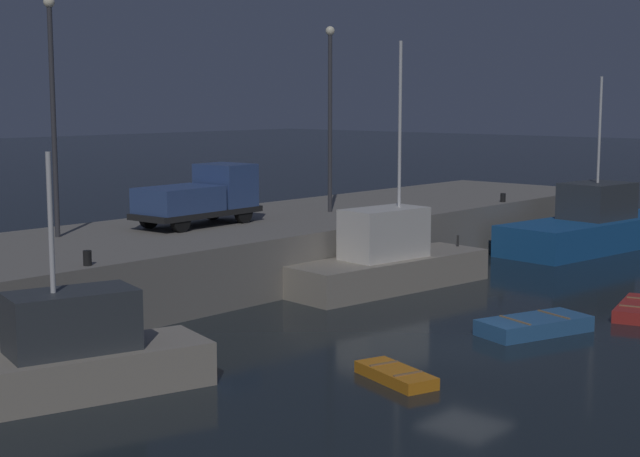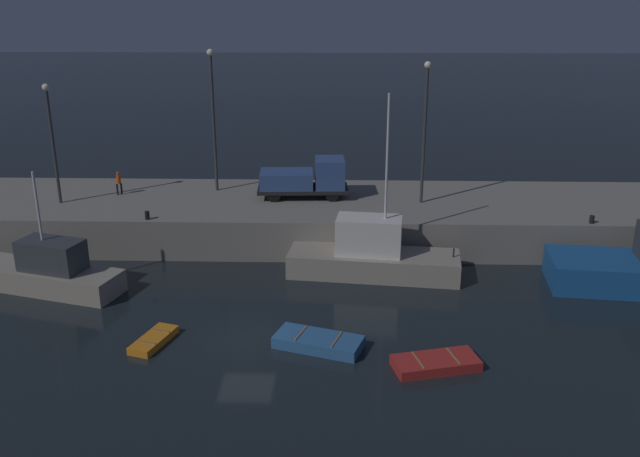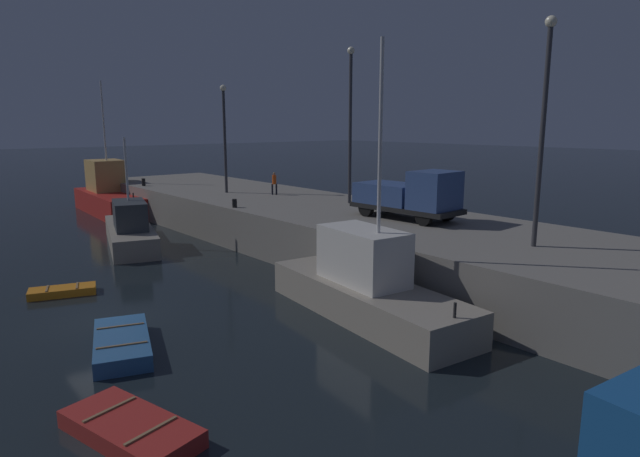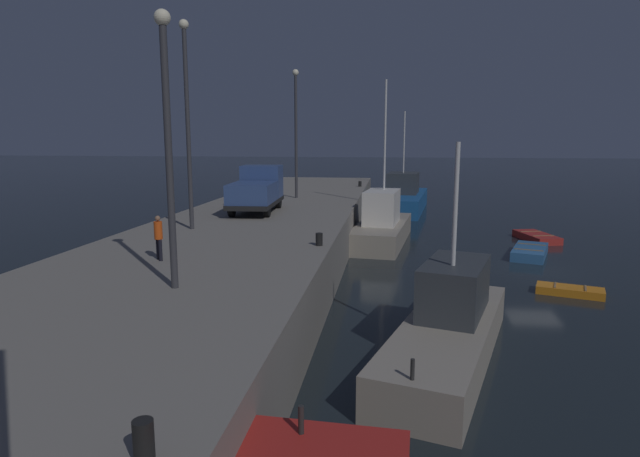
{
  "view_description": "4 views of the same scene",
  "coord_description": "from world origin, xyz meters",
  "px_view_note": "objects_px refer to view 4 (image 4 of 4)",
  "views": [
    {
      "loc": [
        -25.04,
        -16.14,
        7.91
      ],
      "look_at": [
        4.33,
        10.08,
        2.54
      ],
      "focal_mm": 53.58,
      "sensor_mm": 36.0,
      "label": 1
    },
    {
      "loc": [
        4.24,
        -27.67,
        15.16
      ],
      "look_at": [
        3.21,
        8.8,
        2.45
      ],
      "focal_mm": 38.02,
      "sensor_mm": 36.0,
      "label": 2
    },
    {
      "loc": [
        20.22,
        -6.13,
        7.34
      ],
      "look_at": [
        1.02,
        9.96,
        2.43
      ],
      "focal_mm": 30.13,
      "sensor_mm": 36.0,
      "label": 3
    },
    {
      "loc": [
        -27.45,
        7.32,
        6.67
      ],
      "look_at": [
        1.26,
        11.26,
        1.71
      ],
      "focal_mm": 29.78,
      "sensor_mm": 36.0,
      "label": 4
    }
  ],
  "objects_px": {
    "fishing_trawler_red": "(449,326)",
    "bollard_central": "(319,239)",
    "utility_truck": "(257,190)",
    "bollard_west": "(144,442)",
    "fishing_boat_white": "(402,198)",
    "fishing_boat_orange": "(382,225)",
    "dockworker": "(158,235)",
    "dinghy_orange_near": "(530,252)",
    "dinghy_red_small": "(537,237)",
    "bollard_east": "(360,184)",
    "rowboat_white_mid": "(570,291)",
    "lamp_post_east": "(187,112)",
    "lamp_post_central": "(296,125)",
    "lamp_post_west": "(168,130)"
  },
  "relations": [
    {
      "from": "fishing_trawler_red",
      "to": "dinghy_red_small",
      "type": "xyz_separation_m",
      "value": [
        20.08,
        -7.67,
        -0.76
      ]
    },
    {
      "from": "dinghy_orange_near",
      "to": "lamp_post_east",
      "type": "distance_m",
      "value": 20.12
    },
    {
      "from": "fishing_boat_orange",
      "to": "dockworker",
      "type": "relative_size",
      "value": 6.55
    },
    {
      "from": "utility_truck",
      "to": "bollard_west",
      "type": "height_order",
      "value": "utility_truck"
    },
    {
      "from": "bollard_west",
      "to": "lamp_post_west",
      "type": "bearing_deg",
      "value": 20.32
    },
    {
      "from": "dinghy_red_small",
      "to": "dockworker",
      "type": "relative_size",
      "value": 2.5
    },
    {
      "from": "dinghy_orange_near",
      "to": "rowboat_white_mid",
      "type": "distance_m",
      "value": 7.55
    },
    {
      "from": "dockworker",
      "to": "bollard_east",
      "type": "distance_m",
      "value": 29.83
    },
    {
      "from": "dinghy_orange_near",
      "to": "dockworker",
      "type": "xyz_separation_m",
      "value": [
        -13.74,
        15.83,
        3.08
      ]
    },
    {
      "from": "dinghy_red_small",
      "to": "bollard_central",
      "type": "xyz_separation_m",
      "value": [
        -15.55,
        12.3,
        2.49
      ]
    },
    {
      "from": "dinghy_orange_near",
      "to": "fishing_trawler_red",
      "type": "bearing_deg",
      "value": 158.13
    },
    {
      "from": "lamp_post_central",
      "to": "bollard_west",
      "type": "relative_size",
      "value": 14.93
    },
    {
      "from": "utility_truck",
      "to": "bollard_central",
      "type": "height_order",
      "value": "utility_truck"
    },
    {
      "from": "fishing_boat_white",
      "to": "lamp_post_central",
      "type": "relative_size",
      "value": 1.43
    },
    {
      "from": "fishing_boat_orange",
      "to": "lamp_post_central",
      "type": "distance_m",
      "value": 9.49
    },
    {
      "from": "lamp_post_west",
      "to": "utility_truck",
      "type": "relative_size",
      "value": 1.26
    },
    {
      "from": "utility_truck",
      "to": "bollard_west",
      "type": "relative_size",
      "value": 10.11
    },
    {
      "from": "fishing_trawler_red",
      "to": "bollard_central",
      "type": "bearing_deg",
      "value": 45.65
    },
    {
      "from": "dinghy_orange_near",
      "to": "bollard_east",
      "type": "height_order",
      "value": "bollard_east"
    },
    {
      "from": "utility_truck",
      "to": "dockworker",
      "type": "height_order",
      "value": "utility_truck"
    },
    {
      "from": "fishing_boat_orange",
      "to": "bollard_central",
      "type": "relative_size",
      "value": 20.4
    },
    {
      "from": "fishing_trawler_red",
      "to": "lamp_post_east",
      "type": "bearing_deg",
      "value": 55.6
    },
    {
      "from": "dinghy_orange_near",
      "to": "bollard_east",
      "type": "relative_size",
      "value": 9.14
    },
    {
      "from": "bollard_west",
      "to": "bollard_central",
      "type": "relative_size",
      "value": 1.18
    },
    {
      "from": "fishing_trawler_red",
      "to": "dockworker",
      "type": "height_order",
      "value": "fishing_trawler_red"
    },
    {
      "from": "lamp_post_west",
      "to": "bollard_east",
      "type": "height_order",
      "value": "lamp_post_west"
    },
    {
      "from": "dockworker",
      "to": "bollard_east",
      "type": "xyz_separation_m",
      "value": [
        29.37,
        -5.15,
        -0.66
      ]
    },
    {
      "from": "fishing_trawler_red",
      "to": "dockworker",
      "type": "xyz_separation_m",
      "value": [
        1.28,
        9.8,
        2.37
      ]
    },
    {
      "from": "dockworker",
      "to": "lamp_post_east",
      "type": "bearing_deg",
      "value": 11.36
    },
    {
      "from": "fishing_boat_white",
      "to": "utility_truck",
      "type": "bearing_deg",
      "value": 156.47
    },
    {
      "from": "bollard_central",
      "to": "bollard_west",
      "type": "bearing_deg",
      "value": 178.77
    },
    {
      "from": "dinghy_red_small",
      "to": "dockworker",
      "type": "distance_m",
      "value": 25.85
    },
    {
      "from": "fishing_boat_white",
      "to": "lamp_post_east",
      "type": "height_order",
      "value": "lamp_post_east"
    },
    {
      "from": "dinghy_orange_near",
      "to": "lamp_post_east",
      "type": "xyz_separation_m",
      "value": [
        -7.43,
        17.09,
        7.56
      ]
    },
    {
      "from": "rowboat_white_mid",
      "to": "dinghy_orange_near",
      "type": "bearing_deg",
      "value": -1.17
    },
    {
      "from": "dockworker",
      "to": "fishing_boat_orange",
      "type": "bearing_deg",
      "value": -24.05
    },
    {
      "from": "lamp_post_central",
      "to": "fishing_boat_orange",
      "type": "bearing_deg",
      "value": -118.67
    },
    {
      "from": "fishing_trawler_red",
      "to": "dinghy_orange_near",
      "type": "distance_m",
      "value": 16.19
    },
    {
      "from": "fishing_trawler_red",
      "to": "bollard_west",
      "type": "distance_m",
      "value": 11.18
    },
    {
      "from": "utility_truck",
      "to": "bollard_west",
      "type": "xyz_separation_m",
      "value": [
        -23.66,
        -4.58,
        -0.95
      ]
    },
    {
      "from": "rowboat_white_mid",
      "to": "lamp_post_east",
      "type": "height_order",
      "value": "lamp_post_east"
    },
    {
      "from": "rowboat_white_mid",
      "to": "utility_truck",
      "type": "bearing_deg",
      "value": 67.67
    },
    {
      "from": "fishing_boat_white",
      "to": "dinghy_orange_near",
      "type": "height_order",
      "value": "fishing_boat_white"
    },
    {
      "from": "fishing_boat_white",
      "to": "bollard_west",
      "type": "height_order",
      "value": "fishing_boat_white"
    },
    {
      "from": "fishing_boat_white",
      "to": "bollard_east",
      "type": "relative_size",
      "value": 27.16
    },
    {
      "from": "fishing_boat_orange",
      "to": "dinghy_red_small",
      "type": "relative_size",
      "value": 2.62
    },
    {
      "from": "lamp_post_central",
      "to": "bollard_west",
      "type": "distance_m",
      "value": 31.61
    },
    {
      "from": "fishing_trawler_red",
      "to": "dockworker",
      "type": "bearing_deg",
      "value": 82.59
    },
    {
      "from": "fishing_boat_white",
      "to": "dockworker",
      "type": "distance_m",
      "value": 33.64
    },
    {
      "from": "dinghy_orange_near",
      "to": "bollard_central",
      "type": "bearing_deg",
      "value": 134.51
    }
  ]
}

